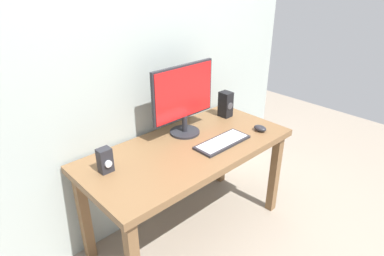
# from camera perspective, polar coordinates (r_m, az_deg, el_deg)

# --- Properties ---
(ground_plane) EXTENTS (6.00, 6.00, 0.00)m
(ground_plane) POSITION_cam_1_polar(r_m,az_deg,el_deg) (2.56, -0.56, -17.21)
(ground_plane) COLOR gray
(wall_back) EXTENTS (2.75, 0.04, 3.00)m
(wall_back) POSITION_cam_1_polar(r_m,az_deg,el_deg) (2.17, -7.88, 19.17)
(wall_back) COLOR #9EA8A3
(wall_back) RESTS_ON ground_plane
(desk) EXTENTS (1.41, 0.67, 0.71)m
(desk) POSITION_cam_1_polar(r_m,az_deg,el_deg) (2.17, -0.63, -5.13)
(desk) COLOR brown
(desk) RESTS_ON ground_plane
(monitor) EXTENTS (0.51, 0.21, 0.48)m
(monitor) POSITION_cam_1_polar(r_m,az_deg,el_deg) (2.20, -1.48, 5.33)
(monitor) COLOR #232328
(monitor) RESTS_ON desk
(keyboard_primary) EXTENTS (0.40, 0.16, 0.02)m
(keyboard_primary) POSITION_cam_1_polar(r_m,az_deg,el_deg) (2.17, 5.29, -2.46)
(keyboard_primary) COLOR #232328
(keyboard_primary) RESTS_ON desk
(mouse) EXTENTS (0.07, 0.10, 0.04)m
(mouse) POSITION_cam_1_polar(r_m,az_deg,el_deg) (2.37, 11.74, -0.05)
(mouse) COLOR #232328
(mouse) RESTS_ON desk
(speaker_right) EXTENTS (0.08, 0.10, 0.20)m
(speaker_right) POSITION_cam_1_polar(r_m,az_deg,el_deg) (2.54, 5.86, 4.12)
(speaker_right) COLOR black
(speaker_right) RESTS_ON desk
(audio_controller) EXTENTS (0.08, 0.07, 0.15)m
(audio_controller) POSITION_cam_1_polar(r_m,az_deg,el_deg) (1.91, -14.86, -5.46)
(audio_controller) COLOR #232328
(audio_controller) RESTS_ON desk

